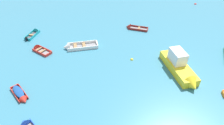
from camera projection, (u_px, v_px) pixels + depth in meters
name	position (u px, v px, depth m)	size (l,w,h in m)	color
rowboat_red_midfield_right	(21.00, 95.00, 19.00)	(2.08, 2.91, 0.81)	#4C4C51
rowboat_maroon_near_right	(132.00, 28.00, 29.97)	(3.41, 2.57, 0.98)	gray
motor_launch_yellow_foreground_center	(180.00, 67.00, 21.54)	(1.86, 6.47, 2.54)	yellow
rowboat_turquoise_center	(35.00, 33.00, 28.67)	(2.20, 3.03, 0.89)	#4C4C51
rowboat_white_far_left	(73.00, 47.00, 25.66)	(4.58, 1.65, 1.33)	gray
rowboat_red_outer_right	(38.00, 49.00, 25.36)	(2.73, 2.87, 0.98)	gray
mooring_buoy_far_field	(195.00, 4.00, 37.64)	(0.45, 0.45, 0.45)	red
mooring_buoy_central	(132.00, 60.00, 23.83)	(0.39, 0.39, 0.39)	yellow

